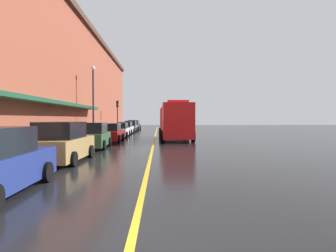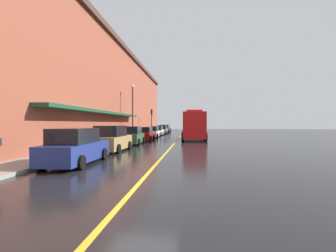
{
  "view_description": "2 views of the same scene",
  "coord_description": "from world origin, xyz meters",
  "px_view_note": "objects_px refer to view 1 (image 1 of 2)",
  "views": [
    {
      "loc": [
        0.46,
        -4.0,
        2.01
      ],
      "look_at": [
        1.33,
        24.09,
        1.25
      ],
      "focal_mm": 29.96,
      "sensor_mm": 36.0,
      "label": 1
    },
    {
      "loc": [
        1.78,
        -8.5,
        2.03
      ],
      "look_at": [
        -1.58,
        26.18,
        1.65
      ],
      "focal_mm": 26.65,
      "sensor_mm": 36.0,
      "label": 2
    }
  ],
  "objects_px": {
    "parking_meter_2": "(45,137)",
    "parking_meter_4": "(120,125)",
    "parked_car_1": "(62,143)",
    "parked_car_6": "(131,127)",
    "parking_meter_3": "(111,126)",
    "parked_car_2": "(93,136)",
    "parked_car_4": "(119,130)",
    "traffic_light_near": "(118,110)",
    "parked_car_7": "(134,125)",
    "fire_truck": "(175,122)",
    "parking_meter_1": "(119,125)",
    "parked_car_5": "(125,128)",
    "street_lamp_left": "(93,94)",
    "parked_car_3": "(110,133)"
  },
  "relations": [
    {
      "from": "parking_meter_2",
      "to": "parking_meter_4",
      "type": "xyz_separation_m",
      "value": [
        0.0,
        26.89,
        0.0
      ]
    },
    {
      "from": "parked_car_1",
      "to": "parked_car_6",
      "type": "distance_m",
      "value": 29.65
    },
    {
      "from": "parking_meter_3",
      "to": "parked_car_2",
      "type": "bearing_deg",
      "value": -84.93
    },
    {
      "from": "parked_car_4",
      "to": "traffic_light_near",
      "type": "distance_m",
      "value": 8.5
    },
    {
      "from": "parking_meter_4",
      "to": "parked_car_7",
      "type": "bearing_deg",
      "value": 79.17
    },
    {
      "from": "fire_truck",
      "to": "parking_meter_1",
      "type": "height_order",
      "value": "fire_truck"
    },
    {
      "from": "parked_car_5",
      "to": "parking_meter_1",
      "type": "xyz_separation_m",
      "value": [
        -1.39,
        4.12,
        0.31
      ]
    },
    {
      "from": "parking_meter_4",
      "to": "street_lamp_left",
      "type": "bearing_deg",
      "value": -92.48
    },
    {
      "from": "parked_car_5",
      "to": "parked_car_7",
      "type": "height_order",
      "value": "parked_car_7"
    },
    {
      "from": "traffic_light_near",
      "to": "parked_car_3",
      "type": "bearing_deg",
      "value": -84.32
    },
    {
      "from": "parked_car_1",
      "to": "parked_car_6",
      "type": "relative_size",
      "value": 0.97
    },
    {
      "from": "parked_car_6",
      "to": "fire_truck",
      "type": "bearing_deg",
      "value": -159.92
    },
    {
      "from": "parked_car_2",
      "to": "parking_meter_3",
      "type": "height_order",
      "value": "parked_car_2"
    },
    {
      "from": "parked_car_2",
      "to": "parking_meter_3",
      "type": "relative_size",
      "value": 3.19
    },
    {
      "from": "parking_meter_4",
      "to": "parked_car_6",
      "type": "bearing_deg",
      "value": 44.45
    },
    {
      "from": "fire_truck",
      "to": "street_lamp_left",
      "type": "distance_m",
      "value": 8.37
    },
    {
      "from": "parked_car_1",
      "to": "parked_car_2",
      "type": "xyz_separation_m",
      "value": [
        0.03,
        5.94,
        -0.05
      ]
    },
    {
      "from": "parked_car_2",
      "to": "parked_car_6",
      "type": "bearing_deg",
      "value": -2.33
    },
    {
      "from": "parked_car_2",
      "to": "traffic_light_near",
      "type": "distance_m",
      "value": 19.91
    },
    {
      "from": "parking_meter_3",
      "to": "parking_meter_4",
      "type": "bearing_deg",
      "value": 90.0
    },
    {
      "from": "parked_car_5",
      "to": "traffic_light_near",
      "type": "bearing_deg",
      "value": 31.96
    },
    {
      "from": "parked_car_1",
      "to": "parking_meter_1",
      "type": "height_order",
      "value": "parked_car_1"
    },
    {
      "from": "street_lamp_left",
      "to": "parking_meter_1",
      "type": "bearing_deg",
      "value": 87.41
    },
    {
      "from": "parked_car_7",
      "to": "parking_meter_4",
      "type": "xyz_separation_m",
      "value": [
        -1.38,
        -7.23,
        0.25
      ]
    },
    {
      "from": "parked_car_6",
      "to": "parked_car_5",
      "type": "bearing_deg",
      "value": 179.32
    },
    {
      "from": "parked_car_2",
      "to": "parking_meter_2",
      "type": "xyz_separation_m",
      "value": [
        -1.34,
        -4.63,
        0.25
      ]
    },
    {
      "from": "parked_car_5",
      "to": "fire_truck",
      "type": "distance_m",
      "value": 11.54
    },
    {
      "from": "fire_truck",
      "to": "parked_car_3",
      "type": "bearing_deg",
      "value": -70.22
    },
    {
      "from": "parked_car_7",
      "to": "street_lamp_left",
      "type": "relative_size",
      "value": 0.68
    },
    {
      "from": "parked_car_4",
      "to": "fire_truck",
      "type": "distance_m",
      "value": 7.17
    },
    {
      "from": "parking_meter_3",
      "to": "street_lamp_left",
      "type": "xyz_separation_m",
      "value": [
        -0.6,
        -6.7,
        3.34
      ]
    },
    {
      "from": "parked_car_5",
      "to": "parking_meter_4",
      "type": "xyz_separation_m",
      "value": [
        -1.39,
        4.69,
        0.31
      ]
    },
    {
      "from": "parked_car_3",
      "to": "parked_car_4",
      "type": "height_order",
      "value": "parked_car_3"
    },
    {
      "from": "parking_meter_4",
      "to": "parked_car_2",
      "type": "bearing_deg",
      "value": -86.56
    },
    {
      "from": "parked_car_3",
      "to": "parking_meter_3",
      "type": "relative_size",
      "value": 3.31
    },
    {
      "from": "parked_car_7",
      "to": "parking_meter_1",
      "type": "bearing_deg",
      "value": 171.94
    },
    {
      "from": "parked_car_3",
      "to": "fire_truck",
      "type": "relative_size",
      "value": 0.49
    },
    {
      "from": "parking_meter_1",
      "to": "parking_meter_3",
      "type": "relative_size",
      "value": 1.0
    },
    {
      "from": "fire_truck",
      "to": "traffic_light_near",
      "type": "bearing_deg",
      "value": -150.51
    },
    {
      "from": "parked_car_3",
      "to": "parked_car_5",
      "type": "height_order",
      "value": "parked_car_3"
    },
    {
      "from": "parking_meter_1",
      "to": "parking_meter_3",
      "type": "distance_m",
      "value": 6.59
    },
    {
      "from": "parked_car_3",
      "to": "street_lamp_left",
      "type": "xyz_separation_m",
      "value": [
        -2.08,
        2.97,
        3.64
      ]
    },
    {
      "from": "parked_car_4",
      "to": "parked_car_6",
      "type": "xyz_separation_m",
      "value": [
        0.07,
        12.02,
        0.05
      ]
    },
    {
      "from": "parking_meter_1",
      "to": "parking_meter_4",
      "type": "relative_size",
      "value": 1.0
    },
    {
      "from": "parking_meter_3",
      "to": "parked_car_3",
      "type": "bearing_deg",
      "value": -81.28
    },
    {
      "from": "parked_car_2",
      "to": "parking_meter_2",
      "type": "height_order",
      "value": "parked_car_2"
    },
    {
      "from": "parked_car_2",
      "to": "parking_meter_4",
      "type": "relative_size",
      "value": 3.19
    },
    {
      "from": "parked_car_5",
      "to": "parking_meter_2",
      "type": "distance_m",
      "value": 22.25
    },
    {
      "from": "parking_meter_1",
      "to": "parked_car_7",
      "type": "bearing_deg",
      "value": 79.94
    },
    {
      "from": "parked_car_2",
      "to": "parked_car_6",
      "type": "xyz_separation_m",
      "value": [
        0.14,
        23.71,
        -0.03
      ]
    }
  ]
}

